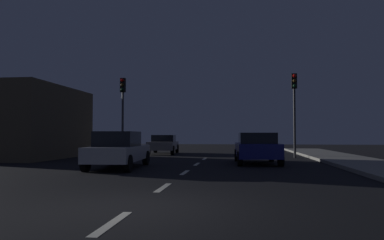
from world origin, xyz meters
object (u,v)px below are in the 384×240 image
car_stopped_ahead (257,148)px  car_adjacent_lane (119,150)px  traffic_signal_right (294,99)px  traffic_signal_left (123,101)px  car_oncoming_far (164,144)px

car_stopped_ahead → car_adjacent_lane: size_ratio=0.92×
traffic_signal_right → traffic_signal_left: bearing=-180.0°
traffic_signal_right → car_adjacent_lane: bearing=-136.2°
car_stopped_ahead → car_adjacent_lane: bearing=-151.5°
traffic_signal_left → traffic_signal_right: traffic_signal_right is taller
traffic_signal_right → car_stopped_ahead: 6.01m
traffic_signal_right → car_adjacent_lane: traffic_signal_right is taller
car_stopped_ahead → car_oncoming_far: 10.39m
traffic_signal_left → traffic_signal_right: 10.59m
car_stopped_ahead → car_adjacent_lane: 6.51m
traffic_signal_left → car_oncoming_far: (1.90, 3.58, -2.77)m
car_adjacent_lane → car_oncoming_far: 11.43m
car_stopped_ahead → car_oncoming_far: car_stopped_ahead is taller
car_oncoming_far → traffic_signal_right: bearing=-22.4°
car_adjacent_lane → car_stopped_ahead: bearing=28.5°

